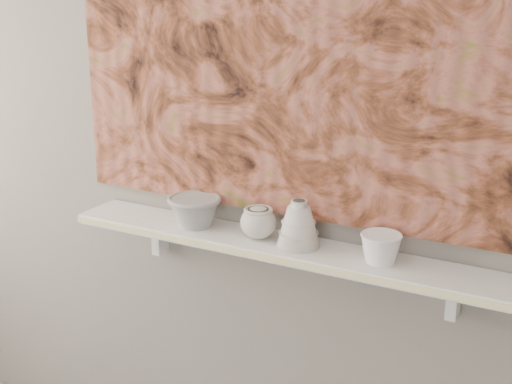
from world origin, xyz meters
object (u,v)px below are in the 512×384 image
Objects in this scene: cup_cream at (258,223)px; bowl_white at (381,248)px; bowl_grey at (195,211)px; painting at (298,28)px; bell_vessel at (299,223)px; shelf at (283,248)px.

bowl_white is at bearing 0.00° from cup_cream.
painting is at bearing 14.72° from bowl_grey.
painting is at bearing 121.44° from bell_vessel.
shelf is 0.93× the size of painting.
cup_cream is 0.38m from bowl_white.
cup_cream is at bearing -135.56° from painting.
painting is 0.55m from bell_vessel.
bowl_grey is 0.60m from bowl_white.
bowl_grey is at bearing 180.00° from bell_vessel.
painting is 0.64m from bowl_grey.
painting is 8.93× the size of bowl_grey.
shelf is at bearing 0.00° from cup_cream.
shelf is 0.31m from bowl_grey.
bowl_grey is 0.22m from cup_cream.
cup_cream is (0.22, 0.00, 0.00)m from bowl_grey.
painting is 14.03× the size of cup_cream.
painting reaches higher than shelf.
bowl_white is at bearing 0.00° from bowl_grey.
bowl_white is (0.25, 0.00, -0.03)m from bell_vessel.
shelf is 0.10m from bell_vessel.
bowl_grey and cup_cream have the same top height.
shelf is 0.63m from painting.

